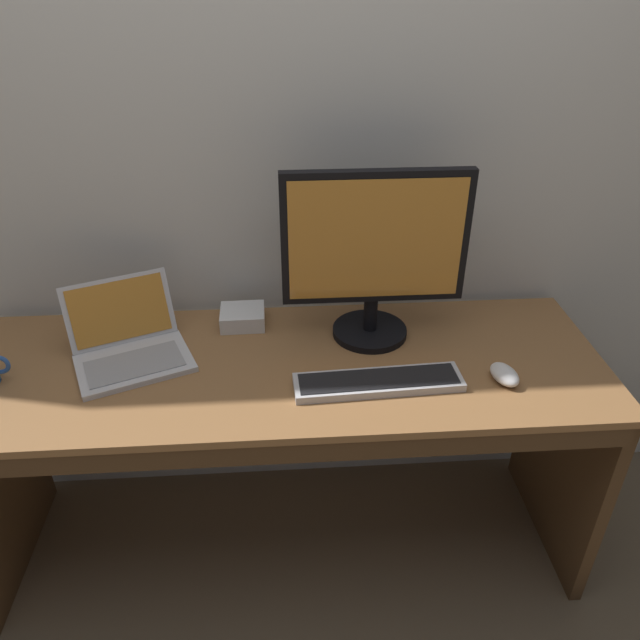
{
  "coord_description": "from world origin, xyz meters",
  "views": [
    {
      "loc": [
        0.01,
        -1.42,
        1.79
      ],
      "look_at": [
        0.11,
        0.0,
        0.91
      ],
      "focal_mm": 34.13,
      "sensor_mm": 36.0,
      "label": 1
    }
  ],
  "objects_px": {
    "laptop_silver": "(130,346)",
    "computer_mouse": "(504,374)",
    "external_monitor": "(374,253)",
    "external_drive_box": "(243,317)",
    "wired_keyboard": "(378,382)"
  },
  "relations": [
    {
      "from": "laptop_silver",
      "to": "computer_mouse",
      "type": "distance_m",
      "value": 1.06
    },
    {
      "from": "external_monitor",
      "to": "external_drive_box",
      "type": "xyz_separation_m",
      "value": [
        -0.39,
        0.1,
        -0.26
      ]
    },
    {
      "from": "external_monitor",
      "to": "external_drive_box",
      "type": "bearing_deg",
      "value": 165.63
    },
    {
      "from": "laptop_silver",
      "to": "external_monitor",
      "type": "distance_m",
      "value": 0.75
    },
    {
      "from": "wired_keyboard",
      "to": "external_drive_box",
      "type": "distance_m",
      "value": 0.51
    },
    {
      "from": "external_monitor",
      "to": "wired_keyboard",
      "type": "distance_m",
      "value": 0.36
    },
    {
      "from": "external_monitor",
      "to": "computer_mouse",
      "type": "bearing_deg",
      "value": -36.37
    },
    {
      "from": "wired_keyboard",
      "to": "external_drive_box",
      "type": "xyz_separation_m",
      "value": [
        -0.38,
        0.35,
        0.01
      ]
    },
    {
      "from": "external_monitor",
      "to": "external_drive_box",
      "type": "height_order",
      "value": "external_monitor"
    },
    {
      "from": "laptop_silver",
      "to": "computer_mouse",
      "type": "height_order",
      "value": "laptop_silver"
    },
    {
      "from": "computer_mouse",
      "to": "external_drive_box",
      "type": "bearing_deg",
      "value": 140.43
    },
    {
      "from": "external_monitor",
      "to": "laptop_silver",
      "type": "bearing_deg",
      "value": -174.9
    },
    {
      "from": "laptop_silver",
      "to": "computer_mouse",
      "type": "bearing_deg",
      "value": -9.99
    },
    {
      "from": "external_monitor",
      "to": "computer_mouse",
      "type": "xyz_separation_m",
      "value": [
        0.33,
        -0.25,
        -0.26
      ]
    },
    {
      "from": "laptop_silver",
      "to": "wired_keyboard",
      "type": "bearing_deg",
      "value": -14.69
    }
  ]
}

